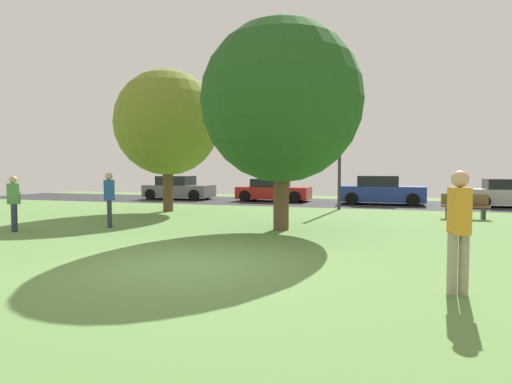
{
  "coord_description": "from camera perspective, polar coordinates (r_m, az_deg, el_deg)",
  "views": [
    {
      "loc": [
        3.62,
        -7.03,
        1.78
      ],
      "look_at": [
        0.0,
        4.25,
        1.17
      ],
      "focal_mm": 29.64,
      "sensor_mm": 36.0,
      "label": 1
    }
  ],
  "objects": [
    {
      "name": "ground_plane",
      "position": [
        8.1,
        -9.37,
        -9.77
      ],
      "size": [
        44.0,
        44.0,
        0.0
      ],
      "primitive_type": "plane",
      "color": "#5B8442"
    },
    {
      "name": "road_strip",
      "position": [
        23.38,
        8.84,
        -1.42
      ],
      "size": [
        44.0,
        6.4,
        0.01
      ],
      "primitive_type": "cube",
      "color": "#28282B",
      "rests_on": "ground_plane"
    },
    {
      "name": "maple_tree_far",
      "position": [
        12.7,
        3.45,
        12.05
      ],
      "size": [
        4.76,
        4.76,
        6.18
      ],
      "color": "brown",
      "rests_on": "ground_plane"
    },
    {
      "name": "maple_tree_near",
      "position": [
        18.67,
        -11.88,
        9.1
      ],
      "size": [
        4.48,
        4.48,
        6.05
      ],
      "color": "brown",
      "rests_on": "ground_plane"
    },
    {
      "name": "person_thrower",
      "position": [
        14.08,
        -29.88,
        -1.07
      ],
      "size": [
        0.39,
        0.37,
        1.61
      ],
      "rotation": [
        0.0,
        0.0,
        0.67
      ],
      "color": "#2D334C",
      "rests_on": "ground_plane"
    },
    {
      "name": "person_catcher",
      "position": [
        13.89,
        -19.2,
        -0.64
      ],
      "size": [
        0.39,
        0.37,
        1.7
      ],
      "rotation": [
        0.0,
        0.0,
        -2.47
      ],
      "color": "#2D334C",
      "rests_on": "ground_plane"
    },
    {
      "name": "person_bystander",
      "position": [
        6.65,
        25.7,
        -4.15
      ],
      "size": [
        0.3,
        0.37,
        1.78
      ],
      "rotation": [
        0.0,
        0.0,
        1.84
      ],
      "color": "gray",
      "rests_on": "ground_plane"
    },
    {
      "name": "parked_car_grey",
      "position": [
        26.21,
        -10.43,
        0.45
      ],
      "size": [
        4.13,
        2.03,
        1.42
      ],
      "color": "slate",
      "rests_on": "ground_plane"
    },
    {
      "name": "parked_car_red",
      "position": [
        24.16,
        2.33,
        0.17
      ],
      "size": [
        4.1,
        2.05,
        1.29
      ],
      "color": "#B21E1E",
      "rests_on": "ground_plane"
    },
    {
      "name": "parked_car_blue",
      "position": [
        22.89,
        16.56,
        0.1
      ],
      "size": [
        4.19,
        2.09,
        1.48
      ],
      "color": "#233893",
      "rests_on": "ground_plane"
    },
    {
      "name": "parked_car_silver",
      "position": [
        23.6,
        31.16,
        -0.25
      ],
      "size": [
        4.02,
        2.04,
        1.36
      ],
      "color": "#B7B7BC",
      "rests_on": "ground_plane"
    },
    {
      "name": "park_bench",
      "position": [
        17.34,
        26.36,
        -1.69
      ],
      "size": [
        1.6,
        0.45,
        0.9
      ],
      "rotation": [
        0.0,
        0.0,
        3.14
      ],
      "color": "brown",
      "rests_on": "ground_plane"
    },
    {
      "name": "street_lamp_post",
      "position": [
        19.36,
        11.2,
        4.31
      ],
      "size": [
        0.14,
        0.14,
        4.5
      ],
      "primitive_type": "cylinder",
      "color": "#2D2D33",
      "rests_on": "ground_plane"
    }
  ]
}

